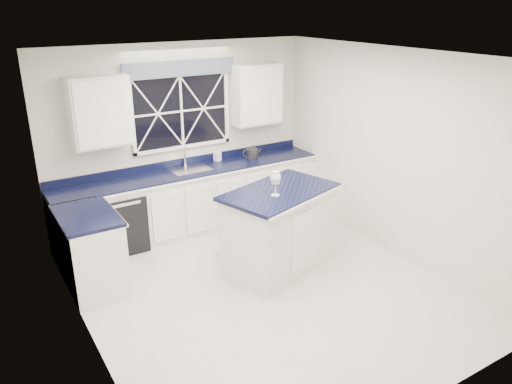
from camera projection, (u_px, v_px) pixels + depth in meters
ground at (264, 288)px, 5.97m from camera, size 4.50×4.50×0.00m
back_wall at (182, 138)px, 7.27m from camera, size 4.00×0.10×2.70m
base_cabinets at (177, 210)px, 7.06m from camera, size 3.99×1.60×0.90m
countertop at (192, 171)px, 7.18m from camera, size 3.98×0.64×0.04m
dishwasher at (120, 220)px, 6.83m from camera, size 0.60×0.58×0.82m
window at (181, 106)px, 7.06m from camera, size 1.65×0.09×1.26m
upper_cabinets at (184, 102)px, 6.93m from camera, size 3.10×0.34×0.90m
faucet at (185, 156)px, 7.27m from camera, size 0.05×0.20×0.30m
island at (279, 229)px, 6.27m from camera, size 1.61×1.23×1.06m
rug at (263, 252)px, 6.80m from camera, size 1.16×0.74×0.02m
kettle at (252, 152)px, 7.68m from camera, size 0.29×0.22×0.21m
wine_glass at (276, 179)px, 5.84m from camera, size 0.13×0.13×0.30m
soap_bottle at (217, 154)px, 7.56m from camera, size 0.11×0.11×0.20m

